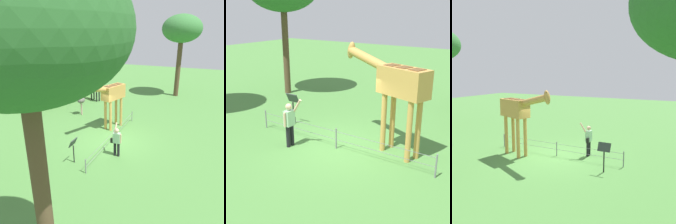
{
  "view_description": "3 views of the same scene",
  "coord_description": "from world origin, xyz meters",
  "views": [
    {
      "loc": [
        11.48,
        4.73,
        6.42
      ],
      "look_at": [
        -0.25,
        -0.15,
        1.77
      ],
      "focal_mm": 36.83,
      "sensor_mm": 36.0,
      "label": 1
    },
    {
      "loc": [
        -5.69,
        8.2,
        4.68
      ],
      "look_at": [
        -0.45,
        0.62,
        1.58
      ],
      "focal_mm": 49.72,
      "sensor_mm": 36.0,
      "label": 2
    },
    {
      "loc": [
        6.31,
        -11.07,
        4.31
      ],
      "look_at": [
        0.33,
        0.27,
        2.3
      ],
      "focal_mm": 41.06,
      "sensor_mm": 36.0,
      "label": 3
    }
  ],
  "objects": [
    {
      "name": "info_sign",
      "position": [
        2.9,
        -0.91,
        0.95
      ],
      "size": [
        0.56,
        0.21,
        1.32
      ],
      "color": "black",
      "rests_on": "ground_plane"
    },
    {
      "name": "visitor",
      "position": [
        1.46,
        0.82,
        0.9
      ],
      "size": [
        0.56,
        0.58,
        1.76
      ],
      "color": "black",
      "rests_on": "ground_plane"
    },
    {
      "name": "wire_fence",
      "position": [
        0.0,
        0.08,
        0.4
      ],
      "size": [
        7.05,
        0.05,
        0.75
      ],
      "color": "slate",
      "rests_on": "ground_plane"
    },
    {
      "name": "ground_plane",
      "position": [
        0.0,
        0.0,
        0.0
      ],
      "size": [
        60.0,
        60.0,
        0.0
      ],
      "primitive_type": "plane",
      "color": "#4C843D"
    },
    {
      "name": "giraffe",
      "position": [
        -1.71,
        -0.85,
        2.33
      ],
      "size": [
        3.59,
        1.57,
        3.55
      ],
      "color": "#C69347",
      "rests_on": "ground_plane"
    }
  ]
}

